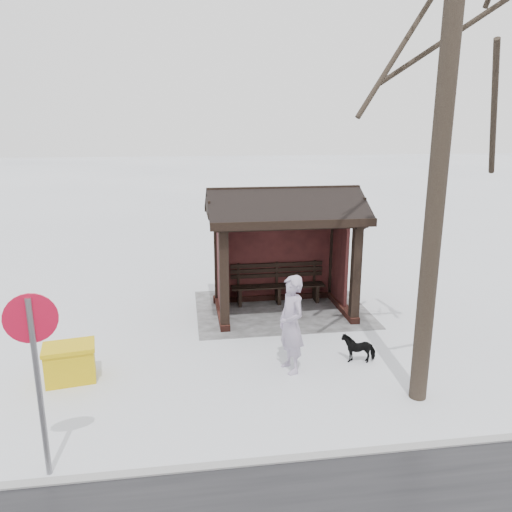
{
  "coord_description": "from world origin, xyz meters",
  "views": [
    {
      "loc": [
        2.31,
        11.3,
        4.51
      ],
      "look_at": [
        0.78,
        0.8,
        1.67
      ],
      "focal_mm": 35.0,
      "sensor_mm": 36.0,
      "label": 1
    }
  ],
  "objects": [
    {
      "name": "road_sign",
      "position": [
        4.22,
        5.28,
        1.8
      ],
      "size": [
        0.64,
        0.15,
        2.53
      ],
      "rotation": [
        0.0,
        0.0,
        0.17
      ],
      "color": "slate",
      "rests_on": "ground"
    },
    {
      "name": "bus_shelter",
      "position": [
        0.0,
        -0.16,
        2.17
      ],
      "size": [
        3.6,
        2.4,
        3.09
      ],
      "color": "#351813",
      "rests_on": "ground"
    },
    {
      "name": "grit_bin",
      "position": [
        4.44,
        2.75,
        0.35
      ],
      "size": [
        0.98,
        0.75,
        0.69
      ],
      "rotation": [
        0.0,
        0.0,
        0.16
      ],
      "color": "gold",
      "rests_on": "ground"
    },
    {
      "name": "dog",
      "position": [
        -0.96,
        2.75,
        0.27
      ],
      "size": [
        0.68,
        0.38,
        0.54
      ],
      "primitive_type": "imported",
      "rotation": [
        0.0,
        0.0,
        1.43
      ],
      "color": "black",
      "rests_on": "ground"
    },
    {
      "name": "trampled_patch",
      "position": [
        0.0,
        -0.2,
        0.01
      ],
      "size": [
        4.2,
        3.2,
        0.02
      ],
      "primitive_type": "cube",
      "color": "#929398",
      "rests_on": "ground"
    },
    {
      "name": "pedestrian",
      "position": [
        0.44,
        2.95,
        0.93
      ],
      "size": [
        0.61,
        0.77,
        1.86
      ],
      "primitive_type": "imported",
      "rotation": [
        0.0,
        0.0,
        1.85
      ],
      "color": "#9F92AB",
      "rests_on": "ground"
    },
    {
      "name": "tree_near",
      "position": [
        -1.5,
        4.2,
        6.16
      ],
      "size": [
        3.42,
        3.42,
        9.03
      ],
      "color": "black",
      "rests_on": "ground"
    },
    {
      "name": "ground",
      "position": [
        0.0,
        0.0,
        0.0
      ],
      "size": [
        120.0,
        120.0,
        0.0
      ],
      "primitive_type": "plane",
      "color": "silver",
      "rests_on": "ground"
    },
    {
      "name": "kerb",
      "position": [
        0.0,
        5.5,
        0.01
      ],
      "size": [
        120.0,
        0.15,
        0.06
      ],
      "primitive_type": "cube",
      "color": "gray",
      "rests_on": "ground"
    }
  ]
}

